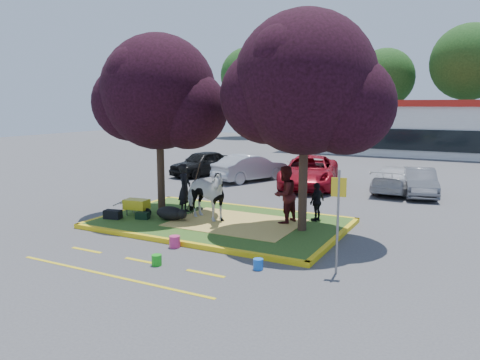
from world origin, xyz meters
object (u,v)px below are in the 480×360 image
at_px(cow, 204,195).
at_px(car_silver, 251,168).
at_px(sign_post, 338,210).
at_px(handler, 185,188).
at_px(bucket_pink, 175,242).
at_px(bucket_blue, 258,264).
at_px(car_black, 202,163).
at_px(bucket_green, 157,260).
at_px(calf, 170,213).
at_px(wheelbarrow, 137,204).

relative_size(cow, car_silver, 0.49).
height_order(sign_post, car_silver, sign_post).
relative_size(handler, bucket_pink, 5.29).
height_order(bucket_blue, car_black, car_black).
bearing_deg(bucket_blue, bucket_pink, 169.84).
height_order(bucket_green, bucket_pink, bucket_pink).
bearing_deg(cow, calf, 133.28).
xyz_separation_m(bucket_pink, car_silver, (-3.32, 11.68, 0.54)).
relative_size(handler, bucket_blue, 6.56).
xyz_separation_m(calf, wheelbarrow, (-1.47, -0.01, 0.17)).
relative_size(calf, bucket_blue, 3.96).
bearing_deg(car_black, bucket_blue, -41.43).
bearing_deg(wheelbarrow, bucket_pink, -40.10).
height_order(cow, car_silver, cow).
xyz_separation_m(bucket_blue, car_black, (-9.63, 12.62, 0.57)).
relative_size(calf, handler, 0.60).
xyz_separation_m(calf, bucket_pink, (1.69, -2.12, -0.22)).
bearing_deg(bucket_blue, handler, 141.66).
xyz_separation_m(wheelbarrow, sign_post, (7.94, -2.00, 1.05)).
xyz_separation_m(handler, car_black, (-4.81, 8.81, -0.34)).
bearing_deg(handler, car_black, 14.01).
bearing_deg(bucket_pink, car_silver, 105.87).
relative_size(handler, car_black, 0.43).
height_order(wheelbarrow, bucket_blue, wheelbarrow).
bearing_deg(car_black, sign_post, -35.08).
distance_m(handler, bucket_blue, 6.22).
bearing_deg(car_silver, car_black, 16.49).
bearing_deg(wheelbarrow, car_black, 102.99).
bearing_deg(calf, car_black, 116.33).
distance_m(handler, car_silver, 8.53).
xyz_separation_m(handler, wheelbarrow, (-1.28, -1.19, -0.50)).
distance_m(bucket_green, car_silver, 13.71).
bearing_deg(sign_post, car_silver, 112.39).
height_order(bucket_green, car_black, car_black).
bearing_deg(handler, car_silver, -4.85).
relative_size(handler, sign_post, 0.70).
relative_size(wheelbarrow, car_silver, 0.36).
relative_size(cow, bucket_green, 7.51).
distance_m(sign_post, bucket_blue, 2.43).
xyz_separation_m(cow, bucket_green, (1.14, -4.15, -0.91)).
distance_m(wheelbarrow, car_silver, 9.58).
bearing_deg(car_silver, cow, 129.93).
height_order(calf, bucket_blue, calf).
xyz_separation_m(cow, bucket_blue, (3.60, -3.20, -0.91)).
bearing_deg(handler, bucket_green, -168.25).
distance_m(sign_post, bucket_green, 4.80).
height_order(bucket_pink, bucket_blue, bucket_pink).
xyz_separation_m(car_black, car_silver, (3.36, -0.41, 0.00)).
bearing_deg(bucket_blue, car_black, 127.35).
xyz_separation_m(calf, bucket_blue, (4.64, -2.64, -0.25)).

